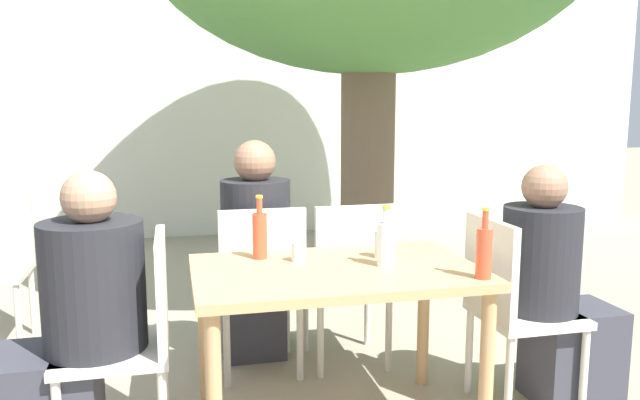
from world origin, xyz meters
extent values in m
cube|color=white|center=(0.00, 4.37, 1.40)|extent=(10.00, 0.08, 2.80)
cylinder|color=brown|center=(0.74, 1.88, 0.91)|extent=(0.40, 0.40, 1.82)
cube|color=tan|center=(0.00, 0.00, 0.72)|extent=(1.23, 0.78, 0.04)
cylinder|color=tan|center=(0.55, -0.33, 0.35)|extent=(0.06, 0.06, 0.70)
cylinder|color=tan|center=(-0.55, 0.33, 0.35)|extent=(0.06, 0.06, 0.70)
cylinder|color=tan|center=(0.55, 0.33, 0.35)|extent=(0.06, 0.06, 0.70)
cube|color=beige|center=(-0.93, 0.00, 0.45)|extent=(0.44, 0.44, 0.04)
cube|color=beige|center=(-0.73, 0.00, 0.70)|extent=(0.04, 0.44, 0.45)
cylinder|color=beige|center=(-1.12, 0.19, 0.22)|extent=(0.04, 0.04, 0.44)
cylinder|color=beige|center=(-0.74, 0.19, 0.22)|extent=(0.04, 0.04, 0.44)
cube|color=beige|center=(0.93, 0.00, 0.45)|extent=(0.44, 0.44, 0.04)
cube|color=beige|center=(0.73, 0.00, 0.70)|extent=(0.04, 0.44, 0.45)
cylinder|color=beige|center=(1.12, -0.19, 0.22)|extent=(0.04, 0.04, 0.44)
cylinder|color=beige|center=(1.12, 0.19, 0.22)|extent=(0.04, 0.04, 0.44)
cylinder|color=beige|center=(0.74, -0.19, 0.22)|extent=(0.04, 0.04, 0.44)
cylinder|color=beige|center=(0.74, 0.19, 0.22)|extent=(0.04, 0.04, 0.44)
cube|color=beige|center=(-0.25, 0.71, 0.45)|extent=(0.44, 0.44, 0.04)
cube|color=beige|center=(-0.25, 0.51, 0.70)|extent=(0.44, 0.04, 0.45)
cylinder|color=beige|center=(-0.06, 0.90, 0.22)|extent=(0.04, 0.04, 0.44)
cylinder|color=beige|center=(-0.44, 0.90, 0.22)|extent=(0.04, 0.04, 0.44)
cylinder|color=beige|center=(-0.06, 0.52, 0.22)|extent=(0.04, 0.04, 0.44)
cylinder|color=beige|center=(-0.44, 0.52, 0.22)|extent=(0.04, 0.04, 0.44)
cube|color=beige|center=(0.25, 0.71, 0.45)|extent=(0.44, 0.44, 0.04)
cube|color=beige|center=(0.25, 0.51, 0.70)|extent=(0.44, 0.04, 0.45)
cylinder|color=beige|center=(0.44, 0.90, 0.22)|extent=(0.04, 0.04, 0.44)
cylinder|color=beige|center=(0.06, 0.90, 0.22)|extent=(0.04, 0.04, 0.44)
cylinder|color=beige|center=(0.44, 0.52, 0.22)|extent=(0.04, 0.04, 0.44)
cylinder|color=beige|center=(0.06, 0.52, 0.22)|extent=(0.04, 0.04, 0.44)
cylinder|color=beige|center=(-1.56, 1.18, 0.22)|extent=(0.04, 0.04, 0.44)
cylinder|color=beige|center=(-1.56, 1.56, 0.22)|extent=(0.04, 0.04, 0.44)
cylinder|color=#232328|center=(-0.99, 0.00, 0.73)|extent=(0.40, 0.40, 0.52)
sphere|color=tan|center=(-0.99, 0.00, 1.08)|extent=(0.21, 0.21, 0.21)
cube|color=#383842|center=(1.19, 0.00, 0.24)|extent=(0.40, 0.32, 0.47)
cylinder|color=#232328|center=(0.99, 0.00, 0.72)|extent=(0.36, 0.36, 0.50)
sphere|color=#936B51|center=(0.99, 0.00, 1.06)|extent=(0.21, 0.21, 0.21)
cube|color=#383842|center=(-0.25, 0.97, 0.24)|extent=(0.34, 0.40, 0.47)
cylinder|color=#232328|center=(-0.25, 0.77, 0.76)|extent=(0.38, 0.38, 0.57)
sphere|color=#936B51|center=(-0.25, 0.77, 1.14)|extent=(0.23, 0.23, 0.23)
cylinder|color=silver|center=(0.22, -0.02, 0.84)|extent=(0.08, 0.08, 0.19)
cylinder|color=silver|center=(0.22, -0.02, 0.96)|extent=(0.03, 0.03, 0.07)
cylinder|color=gold|center=(0.22, -0.02, 1.00)|extent=(0.04, 0.04, 0.01)
cylinder|color=#DB4C2D|center=(0.54, -0.30, 0.85)|extent=(0.06, 0.06, 0.21)
cylinder|color=#DB4C2D|center=(0.54, -0.30, 0.99)|extent=(0.03, 0.03, 0.07)
cylinder|color=gold|center=(0.54, -0.30, 1.03)|extent=(0.03, 0.03, 0.01)
cylinder|color=#DB4C2D|center=(-0.30, 0.24, 0.85)|extent=(0.07, 0.07, 0.21)
cylinder|color=#DB4C2D|center=(-0.30, 0.24, 0.99)|extent=(0.03, 0.03, 0.07)
cylinder|color=gold|center=(-0.30, 0.24, 1.03)|extent=(0.03, 0.03, 0.01)
cylinder|color=silver|center=(0.25, 0.12, 0.81)|extent=(0.07, 0.07, 0.13)
cylinder|color=silver|center=(-0.14, 0.14, 0.78)|extent=(0.06, 0.06, 0.09)
camera|label=1|loc=(-0.67, -2.53, 1.44)|focal=35.00mm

